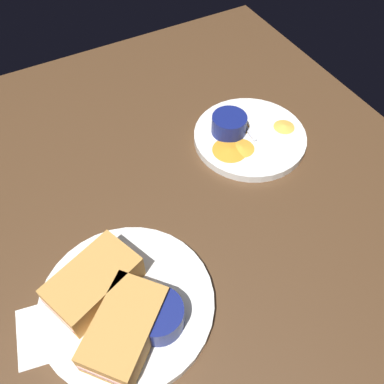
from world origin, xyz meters
The scene contains 11 objects.
ground_plane centered at (0.00, 0.00, -1.50)cm, with size 110.00×110.00×3.00cm, color #4C331E.
plate_sandwich_main centered at (-8.71, -10.68, 0.80)cm, with size 25.70×25.70×1.60cm, color white.
sandwich_half_near centered at (-11.79, -6.89, 4.00)cm, with size 14.89×11.77×4.80cm.
sandwich_half_far centered at (-10.45, -15.24, 4.00)cm, with size 14.79×14.28×4.80cm.
ramekin_dark_sauce centered at (-5.81, -15.68, 3.78)cm, with size 7.22×7.22×4.06cm.
spoon_by_dark_ramekin centered at (-7.03, -10.14, 1.96)cm, with size 3.58×9.94×0.80cm.
plate_chips_companion centered at (26.33, 9.72, 0.80)cm, with size 22.17×22.17×1.60cm, color white.
ramekin_light_gravy centered at (23.00, 12.49, 3.62)cm, with size 6.83×6.83×3.76cm.
spoon_by_gravy_ramekin centered at (26.78, 14.46, 1.96)cm, with size 2.49×9.95×0.80cm.
plantain_chip_scatter centered at (24.03, 8.95, 1.90)cm, with size 19.63×12.53×0.60cm.
paper_napkin_folded centered at (-18.97, -9.09, 0.20)cm, with size 11.00×9.00×0.40cm, color white.
Camera 1 is at (-12.05, -36.85, 58.54)cm, focal length 38.67 mm.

